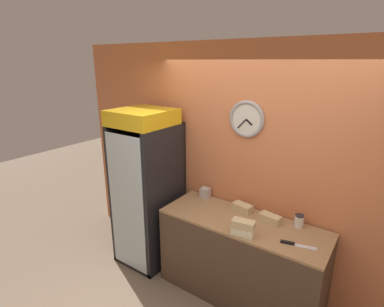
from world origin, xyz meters
name	(u,v)px	position (x,y,z in m)	size (l,w,h in m)	color
wall_back	(259,171)	(0.00, 1.23, 1.36)	(5.20, 0.10, 2.70)	#D17547
prep_counter	(240,259)	(0.00, 0.86, 0.46)	(1.72, 0.63, 0.91)	#4C3828
beverage_cooler	(150,180)	(-1.28, 0.86, 1.06)	(0.64, 0.73, 1.96)	black
sandwich_stack_bottom	(243,231)	(0.12, 0.63, 0.95)	(0.22, 0.13, 0.07)	beige
sandwich_stack_middle	(243,224)	(0.12, 0.63, 1.03)	(0.23, 0.14, 0.07)	tan
sandwich_flat_left	(243,207)	(-0.10, 1.06, 0.95)	(0.23, 0.15, 0.08)	tan
sandwich_flat_right	(270,218)	(0.24, 1.01, 0.95)	(0.23, 0.14, 0.08)	tan
chefs_knife	(293,244)	(0.55, 0.75, 0.92)	(0.31, 0.11, 0.02)	silver
condiment_jar	(299,221)	(0.50, 1.09, 0.98)	(0.09, 0.09, 0.13)	silver
napkin_dispenser	(205,193)	(-0.61, 1.11, 0.97)	(0.11, 0.09, 0.12)	#B7B2AD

